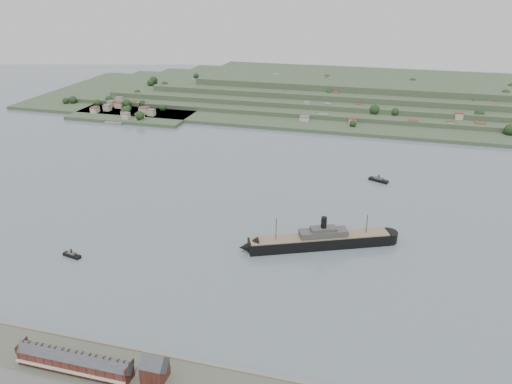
% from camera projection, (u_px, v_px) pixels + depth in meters
% --- Properties ---
extents(ground, '(1400.00, 1400.00, 0.00)m').
position_uv_depth(ground, '(219.00, 217.00, 373.24)').
color(ground, slate).
rests_on(ground, ground).
extents(terrace_row, '(55.60, 9.80, 11.07)m').
position_uv_depth(terrace_row, '(75.00, 361.00, 224.42)').
color(terrace_row, '#4F221C').
rests_on(terrace_row, ground).
extents(gabled_building, '(10.40, 10.18, 14.09)m').
position_uv_depth(gabled_building, '(154.00, 368.00, 218.41)').
color(gabled_building, '#4F221C').
rests_on(gabled_building, ground).
extents(far_peninsula, '(760.00, 309.00, 30.00)m').
position_uv_depth(far_peninsula, '(328.00, 92.00, 709.12)').
color(far_peninsula, '#33472F').
rests_on(far_peninsula, ground).
extents(steamship, '(101.87, 53.07, 25.92)m').
position_uv_depth(steamship, '(316.00, 241.00, 330.05)').
color(steamship, black).
rests_on(steamship, ground).
extents(tugboat, '(13.38, 6.06, 5.83)m').
position_uv_depth(tugboat, '(72.00, 255.00, 319.74)').
color(tugboat, black).
rests_on(tugboat, ground).
extents(ferry_west, '(21.12, 8.74, 7.69)m').
position_uv_depth(ferry_west, '(133.00, 119.00, 616.98)').
color(ferry_west, black).
rests_on(ferry_west, ground).
extents(ferry_east, '(17.72, 11.25, 6.46)m').
position_uv_depth(ferry_east, '(379.00, 180.00, 435.88)').
color(ferry_east, black).
rests_on(ferry_east, ground).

